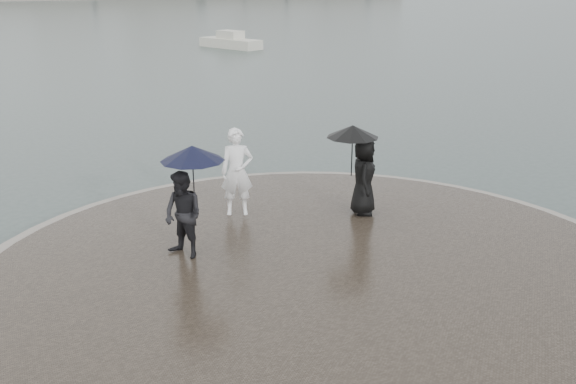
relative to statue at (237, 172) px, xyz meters
name	(u,v)px	position (x,y,z in m)	size (l,w,h in m)	color
kerb_ring	(319,284)	(0.26, -3.36, -1.14)	(12.50, 12.50, 0.32)	gray
quay_tip	(319,283)	(0.26, -3.36, -1.12)	(11.90, 11.90, 0.36)	#2D261E
statue	(237,172)	(0.00, 0.00, 0.00)	(0.69, 0.45, 1.88)	white
visitor_left	(186,195)	(-1.56, -1.66, 0.23)	(1.29, 1.17, 2.04)	black
visitor_right	(360,163)	(2.39, -1.04, 0.20)	(1.24, 1.13, 1.95)	black
boats	(47,57)	(-1.40, 31.78, -0.92)	(31.83, 12.00, 1.50)	beige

